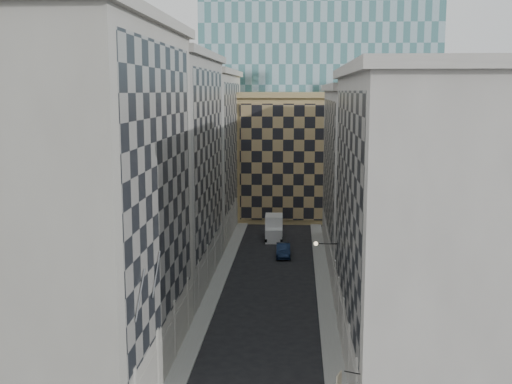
% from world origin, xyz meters
% --- Properties ---
extents(sidewalk_west, '(1.50, 100.00, 0.15)m').
position_xyz_m(sidewalk_west, '(-5.25, 30.00, 0.07)').
color(sidewalk_west, gray).
rests_on(sidewalk_west, ground).
extents(sidewalk_east, '(1.50, 100.00, 0.15)m').
position_xyz_m(sidewalk_east, '(5.25, 30.00, 0.07)').
color(sidewalk_east, gray).
rests_on(sidewalk_east, ground).
extents(bldg_left_a, '(10.80, 22.80, 23.70)m').
position_xyz_m(bldg_left_a, '(-10.88, 11.00, 11.82)').
color(bldg_left_a, '#9C978C').
rests_on(bldg_left_a, ground).
extents(bldg_left_b, '(10.80, 22.80, 22.70)m').
position_xyz_m(bldg_left_b, '(-10.88, 33.00, 11.32)').
color(bldg_left_b, gray).
rests_on(bldg_left_b, ground).
extents(bldg_left_c, '(10.80, 22.80, 21.70)m').
position_xyz_m(bldg_left_c, '(-10.88, 55.00, 10.83)').
color(bldg_left_c, '#9C978C').
rests_on(bldg_left_c, ground).
extents(bldg_right_a, '(10.80, 26.80, 20.70)m').
position_xyz_m(bldg_right_a, '(10.88, 15.00, 10.32)').
color(bldg_right_a, '#ADA79E').
rests_on(bldg_right_a, ground).
extents(bldg_right_b, '(10.80, 28.80, 19.70)m').
position_xyz_m(bldg_right_b, '(10.89, 42.00, 9.85)').
color(bldg_right_b, '#ADA79E').
rests_on(bldg_right_b, ground).
extents(tan_block, '(16.80, 14.80, 18.80)m').
position_xyz_m(tan_block, '(2.00, 67.90, 9.44)').
color(tan_block, tan).
rests_on(tan_block, ground).
extents(church_tower, '(7.20, 7.20, 51.50)m').
position_xyz_m(church_tower, '(0.00, 82.00, 26.95)').
color(church_tower, '#2D2823').
rests_on(church_tower, ground).
extents(flagpoles_left, '(0.10, 6.33, 2.33)m').
position_xyz_m(flagpoles_left, '(-5.90, 6.00, 8.00)').
color(flagpoles_left, gray).
rests_on(flagpoles_left, ground).
extents(bracket_lamp, '(1.98, 0.36, 0.36)m').
position_xyz_m(bracket_lamp, '(4.38, 24.00, 6.20)').
color(bracket_lamp, black).
rests_on(bracket_lamp, ground).
extents(box_truck, '(2.40, 5.56, 3.02)m').
position_xyz_m(box_truck, '(-0.41, 52.02, 1.31)').
color(box_truck, silver).
rests_on(box_truck, ground).
extents(dark_car, '(1.73, 4.63, 1.51)m').
position_xyz_m(dark_car, '(1.03, 43.10, 0.75)').
color(dark_car, '#0E1C36').
rests_on(dark_car, ground).
extents(shop_sign, '(1.29, 0.75, 0.86)m').
position_xyz_m(shop_sign, '(4.95, 3.14, 3.83)').
color(shop_sign, black).
rests_on(shop_sign, ground).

